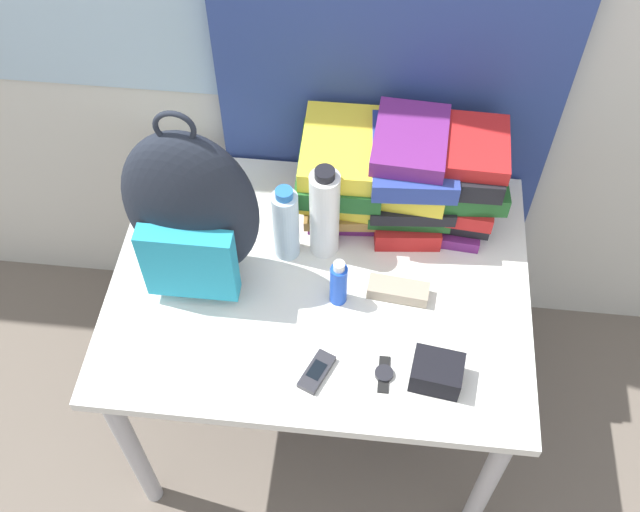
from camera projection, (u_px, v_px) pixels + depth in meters
name	position (u px, v px, depth m)	size (l,w,h in m)	color
desk	(320.00, 300.00, 1.96)	(1.05, 0.80, 0.71)	silver
backpack	(191.00, 214.00, 1.72)	(0.32, 0.19, 0.53)	#1E232D
book_stack_left	(341.00, 173.00, 1.93)	(0.22, 0.28, 0.24)	#6B2370
book_stack_center	(410.00, 175.00, 1.91)	(0.24, 0.30, 0.29)	red
book_stack_right	(460.00, 178.00, 1.91)	(0.23, 0.26, 0.28)	#6B2370
water_bottle	(286.00, 224.00, 1.85)	(0.07, 0.07, 0.23)	silver
sports_bottle	(324.00, 213.00, 1.84)	(0.07, 0.07, 0.29)	white
sunscreen_bottle	(339.00, 283.00, 1.80)	(0.04, 0.04, 0.15)	blue
cell_phone	(317.00, 372.00, 1.72)	(0.08, 0.12, 0.02)	#2D2D33
sunglasses_case	(398.00, 290.00, 1.85)	(0.15, 0.07, 0.04)	gray
camera_pouch	(437.00, 372.00, 1.69)	(0.13, 0.11, 0.07)	black
wristwatch	(384.00, 374.00, 1.72)	(0.04, 0.09, 0.01)	black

